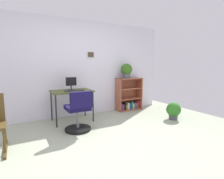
{
  "coord_description": "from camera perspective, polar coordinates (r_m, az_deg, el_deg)",
  "views": [
    {
      "loc": [
        -1.31,
        -2.28,
        1.3
      ],
      "look_at": [
        0.7,
        1.39,
        0.72
      ],
      "focal_mm": 28.37,
      "sensor_mm": 36.0,
      "label": 1
    }
  ],
  "objects": [
    {
      "name": "keyboard",
      "position": [
        4.05,
        -12.02,
        -0.35
      ],
      "size": [
        0.43,
        0.12,
        0.02
      ],
      "primitive_type": "cube",
      "color": "#232B2E",
      "rests_on": "desk"
    },
    {
      "name": "potted_plant_floor",
      "position": [
        4.52,
        19.21,
        -6.32
      ],
      "size": [
        0.34,
        0.34,
        0.41
      ],
      "color": "#474C51",
      "rests_on": "ground_plane"
    },
    {
      "name": "potted_plant_on_shelf",
      "position": [
        5.01,
        4.71,
        6.2
      ],
      "size": [
        0.31,
        0.31,
        0.41
      ],
      "color": "#474C51",
      "rests_on": "bookshelf_low"
    },
    {
      "name": "bookshelf_low",
      "position": [
        5.19,
        5.25,
        -2.13
      ],
      "size": [
        0.75,
        0.3,
        0.93
      ],
      "color": "#9B533A",
      "rests_on": "ground_plane"
    },
    {
      "name": "desk",
      "position": [
        4.16,
        -12.88,
        -1.14
      ],
      "size": [
        0.91,
        0.62,
        0.72
      ],
      "color": "#4E5228",
      "rests_on": "ground_plane"
    },
    {
      "name": "wall_back",
      "position": [
        4.62,
        -12.26,
        6.61
      ],
      "size": [
        5.2,
        0.12,
        2.42
      ],
      "color": "silver",
      "rests_on": "ground_plane"
    },
    {
      "name": "monitor",
      "position": [
        4.23,
        -13.03,
        1.91
      ],
      "size": [
        0.25,
        0.17,
        0.3
      ],
      "color": "#262628",
      "rests_on": "desk"
    },
    {
      "name": "ground_plane",
      "position": [
        2.94,
        1.11,
        -18.42
      ],
      "size": [
        6.24,
        6.24,
        0.0
      ],
      "primitive_type": "plane",
      "color": "#9FA88F"
    },
    {
      "name": "office_chair",
      "position": [
        3.55,
        -10.76,
        -7.71
      ],
      "size": [
        0.52,
        0.55,
        0.82
      ],
      "color": "black",
      "rests_on": "ground_plane"
    }
  ]
}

